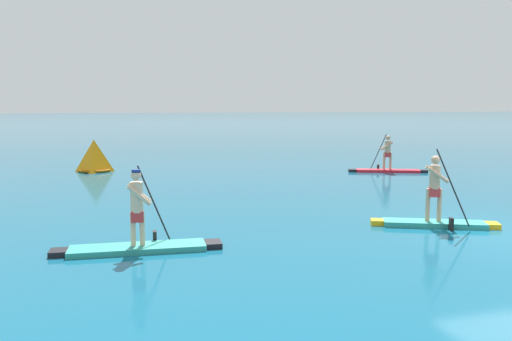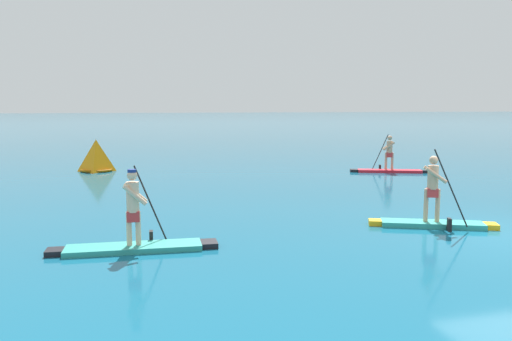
% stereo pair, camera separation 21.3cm
% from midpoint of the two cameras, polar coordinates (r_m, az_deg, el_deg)
% --- Properties ---
extents(ground, '(440.00, 440.00, 0.00)m').
position_cam_midpoint_polar(ground, '(13.51, 26.78, -6.45)').
color(ground, '#145B7A').
extents(paddleboarder_near_left, '(3.51, 0.97, 1.76)m').
position_cam_midpoint_polar(paddleboarder_near_left, '(11.08, -12.73, -7.06)').
color(paddleboarder_near_left, teal).
rests_on(paddleboarder_near_left, ground).
extents(paddleboarder_mid_center, '(2.99, 1.61, 1.99)m').
position_cam_midpoint_polar(paddleboarder_mid_center, '(13.63, 19.44, -4.41)').
color(paddleboarder_mid_center, teal).
rests_on(paddleboarder_mid_center, ground).
extents(paddleboarder_far_right, '(3.43, 1.63, 1.73)m').
position_cam_midpoint_polar(paddleboarder_far_right, '(24.17, 14.74, 0.58)').
color(paddleboarder_far_right, red).
rests_on(paddleboarder_far_right, ground).
extents(race_marker_buoy, '(1.50, 1.50, 1.47)m').
position_cam_midpoint_polar(race_marker_buoy, '(24.85, -17.01, 1.46)').
color(race_marker_buoy, orange).
rests_on(race_marker_buoy, ground).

